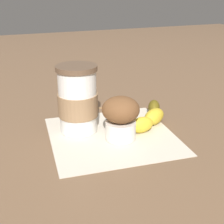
{
  "coord_description": "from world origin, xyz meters",
  "views": [
    {
      "loc": [
        -0.21,
        -0.53,
        0.29
      ],
      "look_at": [
        0.0,
        0.0,
        0.05
      ],
      "focal_mm": 50.0,
      "sensor_mm": 36.0,
      "label": 1
    }
  ],
  "objects": [
    {
      "name": "banana",
      "position": [
        0.1,
        0.02,
        0.02
      ],
      "size": [
        0.12,
        0.12,
        0.03
      ],
      "color": "gold",
      "rests_on": "paper_napkin"
    },
    {
      "name": "sugar_packet",
      "position": [
        0.08,
        0.14,
        0.0
      ],
      "size": [
        0.05,
        0.06,
        0.01
      ],
      "primitive_type": "cube",
      "rotation": [
        0.0,
        0.0,
        2.09
      ],
      "color": "#E0B27F",
      "rests_on": "ground_plane"
    },
    {
      "name": "paper_napkin",
      "position": [
        0.0,
        0.0,
        0.0
      ],
      "size": [
        0.27,
        0.27,
        0.0
      ],
      "primitive_type": "cube",
      "rotation": [
        0.0,
        0.0,
        -0.09
      ],
      "color": "beige",
      "rests_on": "ground_plane"
    },
    {
      "name": "muffin",
      "position": [
        0.01,
        -0.02,
        0.05
      ],
      "size": [
        0.07,
        0.07,
        0.09
      ],
      "color": "white",
      "rests_on": "paper_napkin"
    },
    {
      "name": "coffee_cup",
      "position": [
        -0.06,
        0.05,
        0.07
      ],
      "size": [
        0.08,
        0.08,
        0.14
      ],
      "color": "white",
      "rests_on": "paper_napkin"
    },
    {
      "name": "ground_plane",
      "position": [
        0.0,
        0.0,
        0.0
      ],
      "size": [
        3.0,
        3.0,
        0.0
      ],
      "primitive_type": "plane",
      "color": "brown"
    },
    {
      "name": "wooden_stirrer",
      "position": [
        -0.0,
        0.17,
        0.0
      ],
      "size": [
        0.1,
        0.06,
        0.0
      ],
      "primitive_type": "cube",
      "rotation": [
        0.0,
        0.0,
        2.6
      ],
      "color": "#9E7547",
      "rests_on": "ground_plane"
    }
  ]
}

